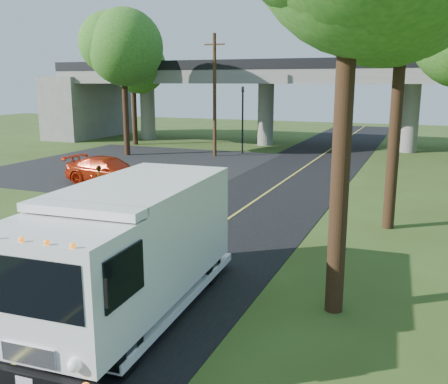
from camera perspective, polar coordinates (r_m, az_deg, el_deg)
The scene contains 12 objects.
ground at distance 14.06m, azimuth -11.47°, elevation -11.04°, with size 120.00×120.00×0.00m, color #364819.
road at distance 22.61m, azimuth 2.55°, elevation -1.71°, with size 7.00×90.00×0.02m, color black.
parking_lot at distance 34.45m, azimuth -10.37°, elevation 3.02°, with size 16.00×18.00×0.01m, color black.
lane_line at distance 22.60m, azimuth 2.55°, elevation -1.66°, with size 0.12×90.00×0.01m, color gold.
overpass at distance 43.30m, azimuth 12.57°, elevation 10.89°, with size 54.00×10.00×7.30m.
traffic_signal at distance 39.07m, azimuth 2.14°, elevation 9.03°, with size 0.18×0.22×5.20m.
utility_pole at distance 37.70m, azimuth -1.08°, elevation 11.04°, with size 1.60×0.26×9.00m.
tree_left_lot at distance 38.81m, azimuth -11.34°, elevation 15.73°, with size 5.60×5.50×10.50m.
tree_left_far at distance 45.45m, azimuth -10.32°, elevation 14.69°, with size 5.26×5.16×9.89m.
step_van at distance 12.16m, azimuth -10.83°, elevation -6.17°, with size 3.18×7.65×3.15m.
red_sedan at distance 28.24m, azimuth -13.08°, elevation 2.37°, with size 2.10×5.16×1.50m, color #B0250A.
pedestrian at distance 25.37m, azimuth -14.01°, elevation 1.25°, with size 0.56×0.37×1.54m, color gray.
Camera 1 is at (7.28, -10.67, 5.56)m, focal length 40.00 mm.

